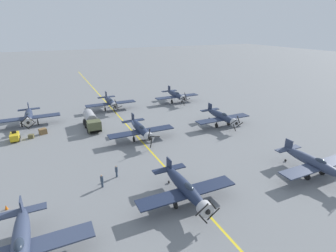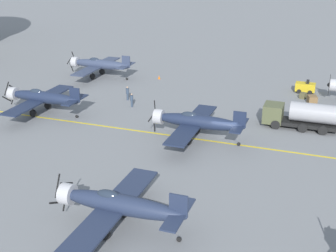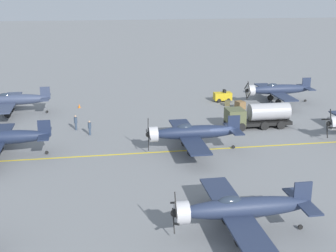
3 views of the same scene
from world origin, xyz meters
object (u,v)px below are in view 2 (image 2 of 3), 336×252
Objects in this scene: airplane_far_center at (42,97)px; airplane_mid_center at (196,122)px; supply_crate_mid_lane at (303,96)px; ground_crew_walking at (127,93)px; airplane_mid_left at (118,204)px; tow_tractor at (305,87)px; supply_crate_by_tanker at (312,100)px; fuel_tanker at (300,115)px; traffic_cone at (159,77)px; airplane_far_right at (99,64)px; ground_crew_inspecting at (132,100)px.

airplane_far_center is 1.00× the size of airplane_mid_center.
ground_crew_walking is at bearing 111.79° from supply_crate_mid_lane.
tow_tractor is (38.19, -9.76, -1.22)m from airplane_mid_left.
supply_crate_by_tanker is at bearing -165.06° from tow_tractor.
ground_crew_walking is (2.56, 21.91, -0.52)m from fuel_tanker.
fuel_tanker is (7.05, -9.82, -0.50)m from airplane_mid_center.
airplane_mid_left is at bearing -163.24° from traffic_cone.
ground_crew_walking is 10.81m from traffic_cone.
airplane_mid_center reaches higher than ground_crew_walking.
ground_crew_walking is 2.08× the size of supply_crate_mid_lane.
supply_crate_by_tanker reaches higher than traffic_cone.
airplane_mid_left is 21.82× the size of traffic_cone.
supply_crate_by_tanker is (-4.63, -1.23, -0.26)m from tow_tractor.
airplane_far_right reaches higher than ground_crew_inspecting.
fuel_tanker is 4.62× the size of ground_crew_inspecting.
traffic_cone is at bearing 90.97° from tow_tractor.
airplane_far_center is at bearing 122.86° from ground_crew_inspecting.
ground_crew_walking reaches higher than traffic_cone.
tow_tractor is at bearing -62.49° from ground_crew_walking.
supply_crate_by_tanker is 1.46× the size of supply_crate_mid_lane.
airplane_mid_left is 17.43m from airplane_mid_center.
fuel_tanker is (-11.17, -30.53, -0.50)m from airplane_far_right.
airplane_far_center is 16.77m from airplane_far_right.
tow_tractor reaches higher than supply_crate_by_tanker.
airplane_far_center and airplane_far_right have the same top height.
ground_crew_inspecting reaches higher than traffic_cone.
airplane_far_center is 34.65m from tow_tractor.
ground_crew_walking reaches higher than tow_tractor.
supply_crate_mid_lane is at bearing -72.24° from airplane_far_center.
airplane_far_center is 4.62× the size of tow_tractor.
airplane_far_center reaches higher than ground_crew_inspecting.
airplane_mid_center reaches higher than supply_crate_by_tanker.
traffic_cone is (-0.36, 21.16, -0.52)m from tow_tractor.
supply_crate_by_tanker is at bearing -4.57° from fuel_tanker.
airplane_far_center is 19.52m from airplane_mid_center.
ground_crew_walking is (8.12, -7.37, -1.02)m from airplane_far_center.
airplane_far_center is at bearing 158.07° from traffic_cone.
ground_crew_inspecting is at bearing 112.79° from supply_crate_by_tanker.
airplane_far_right is 27.59m from airplane_mid_center.
airplane_mid_center is at bearing 152.93° from supply_crate_mid_lane.
traffic_cone is (37.83, 11.39, -1.74)m from airplane_mid_left.
supply_crate_mid_lane is at bearing 2.77° from fuel_tanker.
airplane_far_right is at bearing 69.90° from fuel_tanker.
airplane_mid_left is at bearing 165.66° from tow_tractor.
supply_crate_by_tanker is 2.33× the size of traffic_cone.
airplane_far_right reaches higher than tow_tractor.
supply_crate_mid_lane is at bearing 179.36° from tow_tractor.
airplane_far_center is at bearing 137.77° from ground_crew_walking.
airplane_mid_center is 20.46m from supply_crate_mid_lane.
supply_crate_mid_lane is (2.03, 1.26, -0.17)m from supply_crate_by_tanker.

